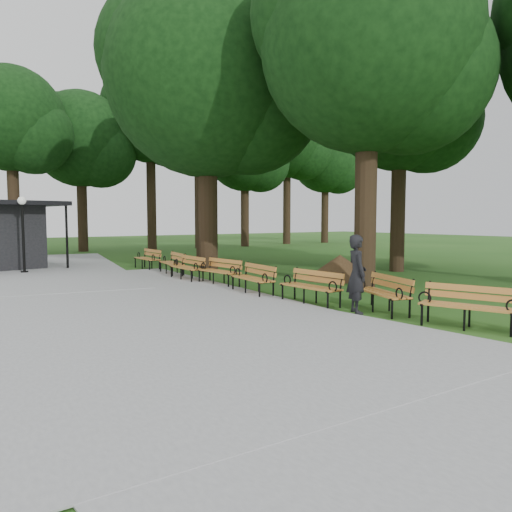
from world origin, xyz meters
TOP-DOWN VIEW (x-y plane):
  - ground at (0.00, 0.00)m, footprint 100.00×100.00m
  - path at (-4.00, 3.00)m, footprint 12.00×38.00m
  - person at (0.13, -0.75)m, footprint 0.68×0.79m
  - lamp_post at (-4.89, 12.41)m, footprint 0.32×0.32m
  - dirt_mound at (4.26, 4.03)m, footprint 2.31×2.31m
  - bench_1 at (0.77, -3.12)m, footprint 1.25×2.00m
  - bench_2 at (0.75, -0.95)m, footprint 1.20×2.00m
  - bench_3 at (0.01, 0.74)m, footprint 0.76×1.94m
  - bench_4 at (-0.27, 2.99)m, footprint 0.81×1.95m
  - bench_5 at (-0.12, 5.20)m, footprint 0.84×1.96m
  - bench_6 at (-0.47, 6.88)m, footprint 0.65×1.90m
  - bench_7 at (-0.18, 8.77)m, footprint 0.89×1.97m
  - bench_8 at (-0.20, 11.30)m, footprint 0.65×1.90m
  - lawn_tree_0 at (3.60, 2.23)m, footprint 6.81×6.81m
  - lawn_tree_1 at (8.04, 4.58)m, footprint 5.71×5.71m
  - lawn_tree_2 at (1.63, 9.10)m, footprint 8.23×8.23m
  - lawn_tree_4 at (3.94, 13.86)m, footprint 7.09×7.09m
  - lawn_tree_5 at (10.30, 6.40)m, footprint 6.15×6.15m
  - tree_backdrop at (6.75, 23.36)m, footprint 36.68×8.73m

SIDE VIEW (x-z plane):
  - ground at x=0.00m, z-range 0.00..0.00m
  - path at x=-4.00m, z-range 0.00..0.06m
  - bench_1 at x=0.77m, z-range 0.00..0.88m
  - bench_2 at x=0.75m, z-range 0.00..0.88m
  - bench_3 at x=0.01m, z-range 0.00..0.88m
  - bench_4 at x=-0.27m, z-range 0.00..0.88m
  - bench_5 at x=-0.12m, z-range 0.00..0.88m
  - bench_6 at x=-0.47m, z-range 0.00..0.88m
  - bench_7 at x=-0.18m, z-range 0.00..0.88m
  - bench_8 at x=-0.20m, z-range 0.00..0.88m
  - dirt_mound at x=4.26m, z-range 0.00..0.88m
  - person at x=0.13m, z-range 0.00..1.82m
  - lamp_post at x=-4.89m, z-range 0.68..3.73m
  - lawn_tree_1 at x=8.04m, z-range 2.02..11.85m
  - lawn_tree_0 at x=3.60m, z-range 2.08..13.12m
  - lawn_tree_5 at x=10.30m, z-range 2.27..13.03m
  - lawn_tree_2 at x=1.63m, z-range 1.90..14.00m
  - tree_backdrop at x=6.75m, z-range 0.00..16.47m
  - lawn_tree_4 at x=3.94m, z-range 2.34..14.21m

